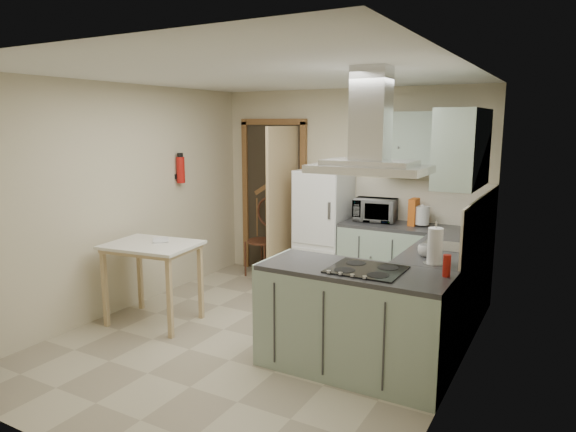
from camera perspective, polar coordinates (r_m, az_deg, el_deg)
The scene contains 27 objects.
floor at distance 5.15m, azimuth -2.93°, elevation -13.44°, with size 4.20×4.20×0.00m, color tan.
ceiling at distance 4.74m, azimuth -3.22°, elevation 15.45°, with size 4.20×4.20×0.00m, color silver.
back_wall at distance 6.64m, azimuth 6.71°, elevation 3.10°, with size 3.60×3.60×0.00m, color beige.
left_wall at distance 5.94m, azimuth -17.89°, elevation 1.83°, with size 4.20×4.20×0.00m, color beige.
right_wall at distance 4.13m, azimuth 18.53°, elevation -1.75°, with size 4.20×4.20×0.00m, color beige.
doorway at distance 7.13m, azimuth -1.60°, elevation 2.04°, with size 1.10×0.12×2.10m, color brown.
fridge at distance 6.53m, azimuth 3.98°, elevation -1.42°, with size 0.60×0.60×1.50m, color white.
counter_back at distance 6.29m, azimuth 11.06°, elevation -4.86°, with size 1.08×0.60×0.90m, color #9EB2A0.
counter_right at distance 5.45m, azimuth 17.24°, elevation -7.50°, with size 0.60×1.95×0.90m, color #9EB2A0.
splashback at distance 6.34m, azimuth 14.68°, elevation 1.58°, with size 1.68×0.02×0.50m, color beige.
wall_cabinet_back at distance 6.12m, azimuth 14.49°, elevation 7.88°, with size 0.85×0.35×0.70m, color #9EB2A0.
wall_cabinet_right at distance 4.92m, azimuth 18.84°, elevation 7.15°, with size 0.35×0.90×0.70m, color #9EB2A0.
peninsula at distance 4.40m, azimuth 7.30°, elevation -11.45°, with size 1.55×0.65×0.90m, color #9EB2A0.
hob at distance 4.22m, azimuth 8.71°, elevation -5.90°, with size 0.58×0.50×0.01m, color black.
extractor_hood at distance 4.07m, azimuth 9.02°, elevation 5.19°, with size 0.90×0.55×0.10m, color silver.
sink at distance 5.17m, azimuth 17.09°, elevation -3.23°, with size 0.45×0.40×0.01m, color silver.
fire_extinguisher at distance 6.51m, azimuth -11.84°, elevation 5.03°, with size 0.10×0.10×0.32m, color #B2140F.
drop_leaf_table at distance 5.58m, azimuth -14.71°, elevation -7.23°, with size 0.91×0.68×0.85m, color tan.
bentwood_chair at distance 7.01m, azimuth -2.80°, elevation -2.81°, with size 0.43×0.43×0.97m, color #502A1A.
microwave at distance 6.29m, azimuth 9.66°, elevation 0.67°, with size 0.50×0.33×0.27m, color black.
kettle at distance 6.11m, azimuth 14.66°, elevation 0.08°, with size 0.17×0.17×0.25m, color silver.
cereal_box at distance 6.14m, azimuth 13.80°, elevation 0.45°, with size 0.08×0.21×0.31m, color #C35616.
soap_bottle at distance 5.69m, azimuth 20.15°, elevation -1.23°, with size 0.09×0.09×0.20m, color #B9B7C4.
paper_towel at distance 4.49m, azimuth 16.03°, elevation -3.17°, with size 0.13×0.13×0.32m, color silver.
cup at distance 4.74m, azimuth 15.01°, elevation -3.74°, with size 0.13×0.13×0.10m, color silver.
red_bottle at distance 4.17m, azimuth 17.23°, elevation -5.30°, with size 0.06×0.06×0.17m, color #A3160E.
book at distance 5.55m, azimuth -14.82°, elevation -2.25°, with size 0.16×0.22×0.10m, color #A1353B.
Camera 1 is at (2.54, -3.98, 2.07)m, focal length 32.00 mm.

